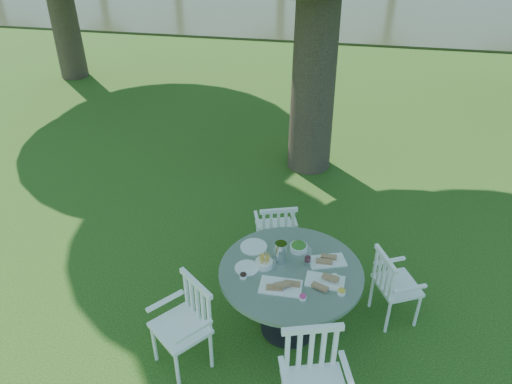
# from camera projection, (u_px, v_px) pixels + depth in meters

# --- Properties ---
(ground) EXTENTS (140.00, 140.00, 0.00)m
(ground) POSITION_uv_depth(u_px,v_px,m) (253.00, 261.00, 5.91)
(ground) COLOR #17380B
(ground) RESTS_ON ground
(table) EXTENTS (1.35, 1.35, 0.76)m
(table) POSITION_uv_depth(u_px,v_px,m) (290.00, 282.00, 4.73)
(table) COLOR black
(table) RESTS_ON ground
(chair_ne) EXTENTS (0.53, 0.54, 0.82)m
(chair_ne) POSITION_uv_depth(u_px,v_px,m) (391.00, 282.00, 4.91)
(chair_ne) COLOR white
(chair_ne) RESTS_ON ground
(chair_nw) EXTENTS (0.52, 0.50, 0.82)m
(chair_nw) POSITION_uv_depth(u_px,v_px,m) (277.00, 229.00, 5.64)
(chair_nw) COLOR white
(chair_nw) RESTS_ON ground
(chair_sw) EXTENTS (0.63, 0.62, 0.91)m
(chair_sw) POSITION_uv_depth(u_px,v_px,m) (188.00, 318.00, 4.45)
(chair_sw) COLOR white
(chair_sw) RESTS_ON ground
(chair_se) EXTENTS (0.60, 0.58, 0.97)m
(chair_se) POSITION_uv_depth(u_px,v_px,m) (313.00, 374.00, 3.92)
(chair_se) COLOR white
(chair_se) RESTS_ON ground
(tableware) EXTENTS (1.06, 0.79, 0.22)m
(tableware) POSITION_uv_depth(u_px,v_px,m) (287.00, 261.00, 4.68)
(tableware) COLOR white
(tableware) RESTS_ON table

